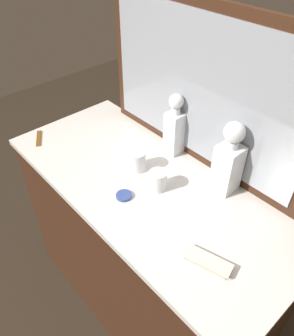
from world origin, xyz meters
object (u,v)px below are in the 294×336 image
(crystal_decanter_rear, at_px, (175,130))
(crystal_tumbler_rear, at_px, (137,161))
(porcelain_dish, at_px, (123,195))
(silver_brush_far_right, at_px, (207,261))
(tortoiseshell_comb, at_px, (39,138))
(crystal_decanter_right, at_px, (228,164))
(crystal_tumbler_center, at_px, (158,181))

(crystal_decanter_rear, distance_m, crystal_tumbler_rear, 0.22)
(porcelain_dish, bearing_deg, silver_brush_far_right, 1.28)
(porcelain_dish, xyz_separation_m, tortoiseshell_comb, (-0.58, -0.06, -0.00))
(crystal_decanter_right, relative_size, crystal_decanter_rear, 1.07)
(crystal_decanter_right, bearing_deg, tortoiseshell_comb, -154.14)
(crystal_tumbler_center, height_order, silver_brush_far_right, crystal_tumbler_center)
(crystal_decanter_right, distance_m, crystal_decanter_rear, 0.31)
(crystal_decanter_right, relative_size, silver_brush_far_right, 1.83)
(crystal_decanter_rear, xyz_separation_m, porcelain_dish, (0.08, -0.36, -0.11))
(crystal_decanter_rear, bearing_deg, silver_brush_far_right, -34.80)
(porcelain_dish, relative_size, tortoiseshell_comb, 0.53)
(silver_brush_far_right, bearing_deg, porcelain_dish, -178.72)
(silver_brush_far_right, height_order, porcelain_dish, silver_brush_far_right)
(crystal_tumbler_rear, xyz_separation_m, porcelain_dish, (0.09, -0.15, -0.03))
(crystal_tumbler_rear, height_order, tortoiseshell_comb, crystal_tumbler_rear)
(tortoiseshell_comb, bearing_deg, crystal_decanter_rear, 39.55)
(tortoiseshell_comb, bearing_deg, crystal_tumbler_rear, 23.46)
(tortoiseshell_comb, bearing_deg, crystal_tumbler_center, 17.06)
(porcelain_dish, height_order, tortoiseshell_comb, porcelain_dish)
(porcelain_dish, bearing_deg, crystal_decanter_rear, 102.09)
(silver_brush_far_right, relative_size, porcelain_dish, 2.68)
(crystal_tumbler_rear, xyz_separation_m, tortoiseshell_comb, (-0.49, -0.21, -0.04))
(crystal_decanter_right, bearing_deg, crystal_decanter_rear, 175.82)
(crystal_tumbler_rear, bearing_deg, crystal_decanter_rear, 84.96)
(silver_brush_far_right, bearing_deg, crystal_tumbler_center, 161.25)
(tortoiseshell_comb, bearing_deg, silver_brush_far_right, 4.04)
(crystal_decanter_rear, height_order, tortoiseshell_comb, crystal_decanter_rear)
(crystal_decanter_rear, distance_m, porcelain_dish, 0.38)
(crystal_decanter_rear, height_order, crystal_tumbler_center, crystal_decanter_rear)
(crystal_tumbler_center, bearing_deg, crystal_decanter_right, 48.32)
(crystal_decanter_rear, bearing_deg, porcelain_dish, -77.91)
(crystal_decanter_right, distance_m, tortoiseshell_comb, 0.91)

